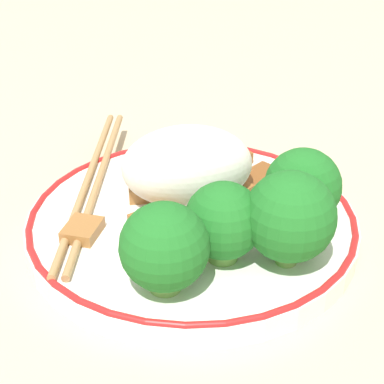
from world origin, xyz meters
name	(u,v)px	position (x,y,z in m)	size (l,w,h in m)	color
ground_plane	(192,234)	(0.00, 0.00, 0.00)	(3.00, 3.00, 0.00)	#C6B28E
plate	(192,223)	(0.00, 0.00, 0.01)	(0.24, 0.24, 0.02)	white
rice_mound	(183,166)	(0.00, -0.02, 0.05)	(0.10, 0.07, 0.06)	white
broccoli_back_left	(164,248)	(0.03, 0.08, 0.05)	(0.05, 0.05, 0.06)	#72AD4C
broccoli_back_center	(223,222)	(-0.01, 0.05, 0.04)	(0.05, 0.05, 0.05)	#72AD4C
broccoli_back_right	(290,217)	(-0.05, 0.06, 0.05)	(0.06, 0.06, 0.06)	#72AD4C
broccoli_mid_left	(303,187)	(-0.07, 0.03, 0.05)	(0.05, 0.05, 0.06)	#72AD4C
meat_near_front	(156,223)	(0.03, 0.01, 0.02)	(0.04, 0.04, 0.01)	brown
meat_near_left	(83,230)	(0.08, 0.01, 0.02)	(0.03, 0.03, 0.01)	#9E6633
meat_near_right	(229,196)	(-0.03, -0.01, 0.02)	(0.04, 0.04, 0.01)	#995B28
meat_near_back	(231,159)	(-0.04, -0.07, 0.02)	(0.04, 0.03, 0.01)	brown
meat_on_rice_edge	(147,187)	(0.03, -0.04, 0.02)	(0.03, 0.03, 0.01)	#9E6633
meat_mid_left	(259,178)	(-0.06, -0.04, 0.02)	(0.04, 0.04, 0.01)	brown
chopsticks	(93,181)	(0.07, -0.06, 0.02)	(0.06, 0.24, 0.01)	#AD8451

